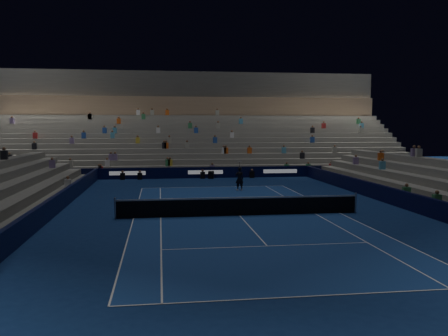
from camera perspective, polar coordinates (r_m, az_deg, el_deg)
name	(u,v)px	position (r m, az deg, el deg)	size (l,w,h in m)	color
ground	(240,216)	(24.74, 1.91, -5.83)	(90.00, 90.00, 0.00)	navy
court_surface	(240,216)	(24.73, 1.91, -5.81)	(10.97, 23.77, 0.01)	navy
sponsor_barrier_far	(205,173)	(42.84, -2.28, -0.56)	(44.00, 0.25, 1.00)	black
sponsor_barrier_east	(412,202)	(27.96, 21.96, -3.89)	(0.25, 37.00, 1.00)	black
sponsor_barrier_west	(47,211)	(24.93, -20.73, -4.90)	(0.25, 37.00, 1.00)	black
grandstand_main	(197,139)	(52.02, -3.30, 3.60)	(44.00, 15.20, 11.20)	slate
tennis_net	(240,206)	(24.65, 1.91, -4.67)	(12.90, 0.10, 1.10)	#B2B2B7
tennis_player	(239,179)	(34.42, 1.90, -1.30)	(0.63, 0.41, 1.73)	black
broadcast_camera	(211,175)	(42.33, -1.58, -0.83)	(0.62, 1.02, 0.67)	black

